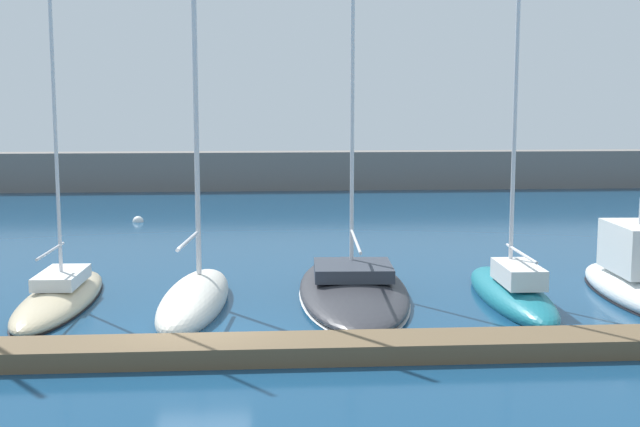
# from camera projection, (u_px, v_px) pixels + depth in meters

# --- Properties ---
(ground_plane) EXTENTS (120.00, 120.00, 0.00)m
(ground_plane) POSITION_uv_depth(u_px,v_px,m) (201.00, 340.00, 21.59)
(ground_plane) COLOR navy
(dock_pier) EXTENTS (44.20, 1.53, 0.47)m
(dock_pier) POSITION_uv_depth(u_px,v_px,m) (196.00, 351.00, 19.89)
(dock_pier) COLOR brown
(dock_pier) RESTS_ON ground_plane
(breakwater_seawall) EXTENTS (108.00, 2.04, 2.65)m
(breakwater_seawall) POSITION_uv_depth(u_px,v_px,m) (238.00, 171.00, 57.93)
(breakwater_seawall) COLOR slate
(breakwater_seawall) RESTS_ON ground_plane
(sailboat_sand_fourth) EXTENTS (2.18, 7.76, 12.46)m
(sailboat_sand_fourth) POSITION_uv_depth(u_px,v_px,m) (60.00, 297.00, 25.34)
(sailboat_sand_fourth) COLOR beige
(sailboat_sand_fourth) RESTS_ON ground_plane
(sailboat_ivory_fifth) EXTENTS (2.47, 7.28, 11.45)m
(sailboat_ivory_fifth) POSITION_uv_depth(u_px,v_px,m) (195.00, 298.00, 24.82)
(sailboat_ivory_fifth) COLOR silver
(sailboat_ivory_fifth) RESTS_ON ground_plane
(sailboat_charcoal_sixth) EXTENTS (3.96, 10.70, 17.37)m
(sailboat_charcoal_sixth) POSITION_uv_depth(u_px,v_px,m) (353.00, 286.00, 26.73)
(sailboat_charcoal_sixth) COLOR #2D2D33
(sailboat_charcoal_sixth) RESTS_ON ground_plane
(sailboat_teal_seventh) EXTENTS (1.93, 7.51, 16.51)m
(sailboat_teal_seventh) POSITION_uv_depth(u_px,v_px,m) (512.00, 289.00, 25.70)
(sailboat_teal_seventh) COLOR #19707F
(sailboat_teal_seventh) RESTS_ON ground_plane
(motorboat_white_eighth) EXTENTS (2.48, 7.64, 3.50)m
(motorboat_white_eighth) POSITION_uv_depth(u_px,v_px,m) (638.00, 279.00, 26.15)
(motorboat_white_eighth) COLOR white
(motorboat_white_eighth) RESTS_ON ground_plane
(mooring_buoy_white) EXTENTS (0.57, 0.57, 0.57)m
(mooring_buoy_white) POSITION_uv_depth(u_px,v_px,m) (138.00, 222.00, 42.80)
(mooring_buoy_white) COLOR white
(mooring_buoy_white) RESTS_ON ground_plane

